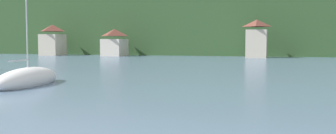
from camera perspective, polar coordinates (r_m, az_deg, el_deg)
The scene contains 5 objects.
wooded_hillside at distance 118.00m, azimuth 14.28°, elevation 5.53°, with size 352.00×52.55×44.97m.
shore_building_west at distance 96.67m, azimuth -16.19°, elevation 3.68°, with size 4.69×5.19×7.11m.
shore_building_westcentral at distance 89.62m, azimuth -7.66°, elevation 3.46°, with size 4.70×5.76×5.99m.
shore_building_central at distance 81.61m, azimuth 12.57°, elevation 3.90°, with size 4.21×4.52×7.59m.
sailboat_far_0 at distance 32.53m, azimuth -19.40°, elevation -1.70°, with size 3.51×8.71×9.99m.
Camera 1 is at (5.04, 20.26, 3.45)m, focal length 42.58 mm.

